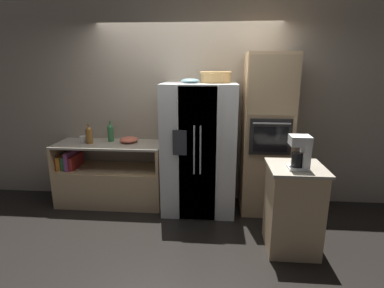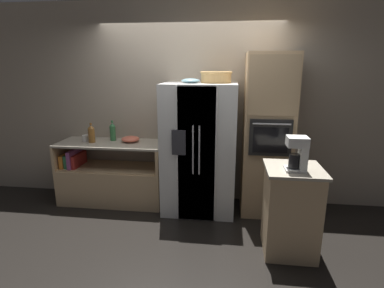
{
  "view_description": "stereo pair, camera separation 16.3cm",
  "coord_description": "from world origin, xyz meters",
  "px_view_note": "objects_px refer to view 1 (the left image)",
  "views": [
    {
      "loc": [
        0.4,
        -3.76,
        1.92
      ],
      "look_at": [
        0.09,
        -0.01,
        0.95
      ],
      "focal_mm": 28.0,
      "sensor_mm": 36.0,
      "label": 1
    },
    {
      "loc": [
        0.56,
        -3.74,
        1.92
      ],
      "look_at": [
        0.09,
        -0.01,
        0.95
      ],
      "focal_mm": 28.0,
      "sensor_mm": 36.0,
      "label": 2
    }
  ],
  "objects_px": {
    "bottle_short": "(111,132)",
    "mixing_bowl": "(129,140)",
    "wall_oven": "(266,135)",
    "mug": "(83,139)",
    "bottle_tall": "(89,135)",
    "coffee_maker": "(301,151)",
    "refrigerator": "(199,149)",
    "fruit_bowl": "(190,81)",
    "wicker_basket": "(216,77)"
  },
  "relations": [
    {
      "from": "wall_oven",
      "to": "fruit_bowl",
      "type": "relative_size",
      "value": 8.85
    },
    {
      "from": "wall_oven",
      "to": "mug",
      "type": "height_order",
      "value": "wall_oven"
    },
    {
      "from": "refrigerator",
      "to": "bottle_tall",
      "type": "distance_m",
      "value": 1.53
    },
    {
      "from": "mug",
      "to": "coffee_maker",
      "type": "relative_size",
      "value": 0.38
    },
    {
      "from": "bottle_short",
      "to": "coffee_maker",
      "type": "distance_m",
      "value": 2.6
    },
    {
      "from": "mug",
      "to": "coffee_maker",
      "type": "distance_m",
      "value": 2.9
    },
    {
      "from": "fruit_bowl",
      "to": "wall_oven",
      "type": "bearing_deg",
      "value": 4.44
    },
    {
      "from": "wall_oven",
      "to": "refrigerator",
      "type": "bearing_deg",
      "value": -175.71
    },
    {
      "from": "refrigerator",
      "to": "wicker_basket",
      "type": "bearing_deg",
      "value": 19.57
    },
    {
      "from": "bottle_tall",
      "to": "bottle_short",
      "type": "distance_m",
      "value": 0.29
    },
    {
      "from": "bottle_short",
      "to": "mixing_bowl",
      "type": "bearing_deg",
      "value": -10.56
    },
    {
      "from": "bottle_tall",
      "to": "coffee_maker",
      "type": "relative_size",
      "value": 0.82
    },
    {
      "from": "mug",
      "to": "mixing_bowl",
      "type": "xyz_separation_m",
      "value": [
        0.64,
        0.04,
        -0.0
      ]
    },
    {
      "from": "fruit_bowl",
      "to": "bottle_tall",
      "type": "bearing_deg",
      "value": 177.7
    },
    {
      "from": "fruit_bowl",
      "to": "refrigerator",
      "type": "bearing_deg",
      "value": 5.59
    },
    {
      "from": "bottle_short",
      "to": "fruit_bowl",
      "type": "bearing_deg",
      "value": -10.1
    },
    {
      "from": "wall_oven",
      "to": "mixing_bowl",
      "type": "distance_m",
      "value": 1.88
    },
    {
      "from": "refrigerator",
      "to": "bottle_short",
      "type": "relative_size",
      "value": 5.9
    },
    {
      "from": "mixing_bowl",
      "to": "coffee_maker",
      "type": "relative_size",
      "value": 0.75
    },
    {
      "from": "refrigerator",
      "to": "wall_oven",
      "type": "height_order",
      "value": "wall_oven"
    },
    {
      "from": "bottle_tall",
      "to": "coffee_maker",
      "type": "height_order",
      "value": "coffee_maker"
    },
    {
      "from": "fruit_bowl",
      "to": "mixing_bowl",
      "type": "xyz_separation_m",
      "value": [
        -0.88,
        0.15,
        -0.82
      ]
    },
    {
      "from": "refrigerator",
      "to": "fruit_bowl",
      "type": "bearing_deg",
      "value": -174.41
    },
    {
      "from": "refrigerator",
      "to": "fruit_bowl",
      "type": "distance_m",
      "value": 0.9
    },
    {
      "from": "coffee_maker",
      "to": "wall_oven",
      "type": "bearing_deg",
      "value": 100.04
    },
    {
      "from": "wicker_basket",
      "to": "fruit_bowl",
      "type": "xyz_separation_m",
      "value": [
        -0.32,
        -0.08,
        -0.05
      ]
    },
    {
      "from": "fruit_bowl",
      "to": "coffee_maker",
      "type": "relative_size",
      "value": 0.7
    },
    {
      "from": "wall_oven",
      "to": "coffee_maker",
      "type": "bearing_deg",
      "value": -79.96
    },
    {
      "from": "bottle_short",
      "to": "mixing_bowl",
      "type": "relative_size",
      "value": 1.15
    },
    {
      "from": "fruit_bowl",
      "to": "coffee_maker",
      "type": "xyz_separation_m",
      "value": [
        1.17,
        -0.94,
        -0.63
      ]
    },
    {
      "from": "fruit_bowl",
      "to": "mixing_bowl",
      "type": "distance_m",
      "value": 1.21
    },
    {
      "from": "wicker_basket",
      "to": "mixing_bowl",
      "type": "xyz_separation_m",
      "value": [
        -1.2,
        0.07,
        -0.87
      ]
    },
    {
      "from": "wall_oven",
      "to": "wicker_basket",
      "type": "relative_size",
      "value": 5.17
    },
    {
      "from": "wall_oven",
      "to": "bottle_tall",
      "type": "xyz_separation_m",
      "value": [
        -2.4,
        -0.02,
        -0.04
      ]
    },
    {
      "from": "wall_oven",
      "to": "coffee_maker",
      "type": "distance_m",
      "value": 1.03
    },
    {
      "from": "bottle_tall",
      "to": "mixing_bowl",
      "type": "bearing_deg",
      "value": 10.57
    },
    {
      "from": "mug",
      "to": "wicker_basket",
      "type": "bearing_deg",
      "value": -0.93
    },
    {
      "from": "bottle_short",
      "to": "mixing_bowl",
      "type": "height_order",
      "value": "bottle_short"
    },
    {
      "from": "fruit_bowl",
      "to": "mixing_bowl",
      "type": "bearing_deg",
      "value": 170.05
    },
    {
      "from": "mug",
      "to": "bottle_short",
      "type": "bearing_deg",
      "value": 14.26
    },
    {
      "from": "refrigerator",
      "to": "mixing_bowl",
      "type": "height_order",
      "value": "refrigerator"
    },
    {
      "from": "bottle_tall",
      "to": "mug",
      "type": "relative_size",
      "value": 2.17
    },
    {
      "from": "wicker_basket",
      "to": "wall_oven",
      "type": "bearing_deg",
      "value": -0.47
    },
    {
      "from": "wall_oven",
      "to": "bottle_tall",
      "type": "bearing_deg",
      "value": -179.51
    },
    {
      "from": "refrigerator",
      "to": "mug",
      "type": "height_order",
      "value": "refrigerator"
    },
    {
      "from": "wall_oven",
      "to": "mixing_bowl",
      "type": "height_order",
      "value": "wall_oven"
    },
    {
      "from": "wicker_basket",
      "to": "bottle_short",
      "type": "xyz_separation_m",
      "value": [
        -1.47,
        0.12,
        -0.78
      ]
    },
    {
      "from": "wall_oven",
      "to": "wicker_basket",
      "type": "height_order",
      "value": "wall_oven"
    },
    {
      "from": "refrigerator",
      "to": "wall_oven",
      "type": "bearing_deg",
      "value": 4.29
    },
    {
      "from": "refrigerator",
      "to": "wall_oven",
      "type": "distance_m",
      "value": 0.9
    }
  ]
}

